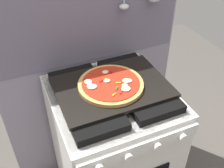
# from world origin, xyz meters

# --- Properties ---
(kitchen_backsplash) EXTENTS (1.10, 0.09, 1.55)m
(kitchen_backsplash) POSITION_xyz_m (0.00, 0.33, 0.79)
(kitchen_backsplash) COLOR gray
(kitchen_backsplash) RESTS_ON ground_plane
(stove) EXTENTS (0.60, 0.64, 0.90)m
(stove) POSITION_xyz_m (-0.00, -0.00, 0.45)
(stove) COLOR white
(stove) RESTS_ON ground_plane
(baking_tray) EXTENTS (0.54, 0.38, 0.02)m
(baking_tray) POSITION_xyz_m (0.00, 0.00, 0.91)
(baking_tray) COLOR black
(baking_tray) RESTS_ON stove
(pizza_left) EXTENTS (0.32, 0.32, 0.03)m
(pizza_left) POSITION_xyz_m (-0.01, -0.00, 0.93)
(pizza_left) COLOR tan
(pizza_left) RESTS_ON baking_tray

